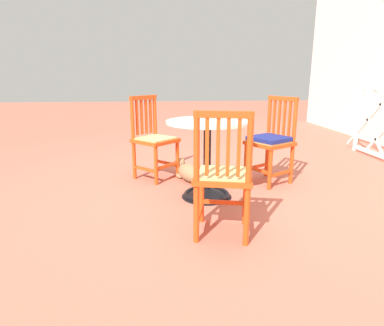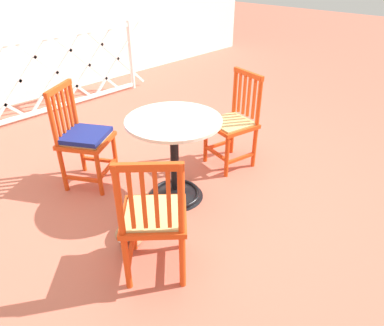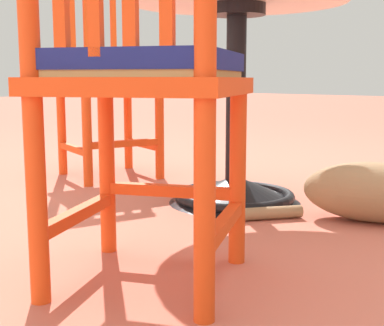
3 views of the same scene
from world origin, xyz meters
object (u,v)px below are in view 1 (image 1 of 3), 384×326
orange_chair_by_planter (223,177)px  orange_chair_near_fence (154,140)px  orange_chair_facing_out (271,142)px  cafe_table (207,168)px  tabby_cat (189,172)px

orange_chair_by_planter → orange_chair_near_fence: 1.54m
orange_chair_facing_out → orange_chair_near_fence: bearing=-102.7°
orange_chair_by_planter → orange_chair_near_fence: size_ratio=1.00×
orange_chair_by_planter → orange_chair_facing_out: bearing=148.1°
orange_chair_near_fence → cafe_table: bearing=37.3°
orange_chair_by_planter → orange_chair_facing_out: same height
orange_chair_near_fence → tabby_cat: orange_chair_near_fence is taller
orange_chair_facing_out → orange_chair_near_fence: (-0.28, -1.24, -0.01)m
orange_chair_facing_out → orange_chair_by_planter: bearing=-31.9°
cafe_table → orange_chair_by_planter: size_ratio=0.83×
cafe_table → orange_chair_near_fence: 0.85m
orange_chair_near_fence → tabby_cat: (0.15, 0.38, -0.34)m
orange_chair_by_planter → orange_chair_near_fence: (-1.45, -0.51, 0.00)m
orange_chair_facing_out → tabby_cat: 0.94m
orange_chair_near_fence → orange_chair_facing_out: bearing=77.3°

